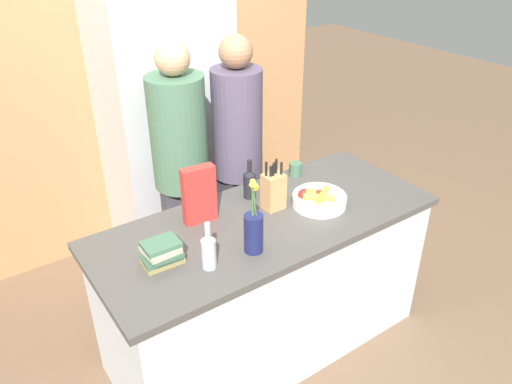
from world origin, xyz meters
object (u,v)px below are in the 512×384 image
(coffee_mug, at_px, (296,169))
(person_in_blue, at_px, (238,153))
(flower_vase, at_px, (254,230))
(bottle_oil, at_px, (250,183))
(refrigerator, at_px, (167,132))
(book_stack, at_px, (162,253))
(bottle_vinegar, at_px, (209,250))
(knife_block, at_px, (273,191))
(fruit_bowl, at_px, (318,198))
(person_at_sink, at_px, (181,164))
(cereal_box, at_px, (199,195))

(coffee_mug, height_order, person_in_blue, person_in_blue)
(flower_vase, relative_size, bottle_oil, 1.67)
(refrigerator, xyz_separation_m, book_stack, (-0.66, -1.29, 0.00))
(refrigerator, xyz_separation_m, flower_vase, (-0.26, -1.45, 0.06))
(book_stack, distance_m, bottle_vinegar, 0.23)
(knife_block, bearing_deg, coffee_mug, 34.02)
(person_in_blue, bearing_deg, fruit_bowl, -86.46)
(person_at_sink, xyz_separation_m, person_in_blue, (0.36, -0.08, 0.01))
(fruit_bowl, relative_size, coffee_mug, 2.85)
(flower_vase, distance_m, coffee_mug, 0.83)
(bottle_oil, height_order, bottle_vinegar, bottle_vinegar)
(bottle_oil, bearing_deg, bottle_vinegar, -140.56)
(flower_vase, distance_m, bottle_oil, 0.52)
(fruit_bowl, height_order, bottle_oil, bottle_oil)
(knife_block, height_order, cereal_box, cereal_box)
(cereal_box, xyz_separation_m, bottle_oil, (0.36, 0.06, -0.07))
(knife_block, xyz_separation_m, cereal_box, (-0.39, 0.12, 0.05))
(coffee_mug, relative_size, book_stack, 0.56)
(fruit_bowl, xyz_separation_m, book_stack, (-0.94, 0.02, 0.01))
(refrigerator, height_order, cereal_box, refrigerator)
(refrigerator, xyz_separation_m, coffee_mug, (0.41, -0.95, -0.02))
(person_in_blue, bearing_deg, person_at_sink, 163.28)
(fruit_bowl, bearing_deg, book_stack, 178.91)
(coffee_mug, bearing_deg, book_stack, -162.44)
(cereal_box, bearing_deg, coffee_mug, 9.14)
(coffee_mug, bearing_deg, fruit_bowl, -109.42)
(cereal_box, distance_m, book_stack, 0.40)
(refrigerator, distance_m, fruit_bowl, 1.34)
(fruit_bowl, bearing_deg, person_in_blue, 97.40)
(person_in_blue, bearing_deg, book_stack, -145.96)
(knife_block, height_order, book_stack, knife_block)
(bottle_vinegar, height_order, person_at_sink, person_at_sink)
(fruit_bowl, distance_m, bottle_oil, 0.40)
(flower_vase, bearing_deg, person_at_sink, 84.67)
(bottle_oil, xyz_separation_m, bottle_vinegar, (-0.52, -0.42, 0.00))
(fruit_bowl, relative_size, bottle_oil, 1.31)
(coffee_mug, relative_size, bottle_oil, 0.46)
(flower_vase, height_order, bottle_vinegar, flower_vase)
(knife_block, distance_m, person_at_sink, 0.69)
(person_at_sink, bearing_deg, bottle_vinegar, -97.93)
(cereal_box, relative_size, person_at_sink, 0.18)
(knife_block, xyz_separation_m, person_in_blue, (0.13, 0.56, -0.03))
(flower_vase, bearing_deg, fruit_bowl, 14.98)
(flower_vase, bearing_deg, cereal_box, 101.84)
(bottle_vinegar, bearing_deg, refrigerator, 70.95)
(refrigerator, xyz_separation_m, bottle_vinegar, (-0.50, -1.44, 0.04))
(fruit_bowl, xyz_separation_m, person_at_sink, (-0.45, 0.77, 0.03))
(coffee_mug, xyz_separation_m, book_stack, (-1.07, -0.34, 0.02))
(fruit_bowl, bearing_deg, bottle_vinegar, -170.42)
(fruit_bowl, xyz_separation_m, cereal_box, (-0.62, 0.24, 0.12))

